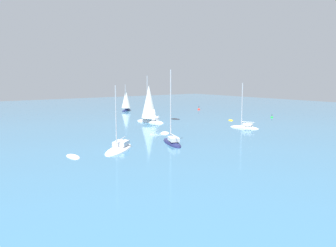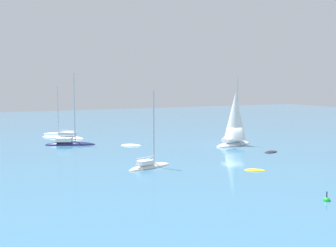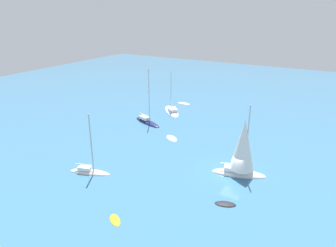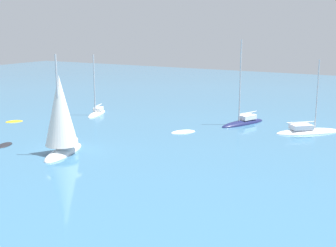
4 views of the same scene
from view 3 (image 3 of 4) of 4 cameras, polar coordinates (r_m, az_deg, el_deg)
The scene contains 9 objects.
ground_plane at distance 40.26m, azimuth 11.70°, elevation -9.16°, with size 160.65×160.65×0.00m, color teal.
yacht at distance 56.75m, azimuth -3.80°, elevation 0.35°, with size 4.07×6.98×10.39m.
dinghy at distance 68.05m, azimuth 2.87°, elevation 3.62°, with size 1.38×3.01×0.45m.
tender at distance 34.74m, azimuth 10.37°, elevation -14.25°, with size 1.82×2.51×0.37m.
dinghy_1 at distance 32.49m, azimuth -9.60°, elevation -16.95°, with size 1.96×2.17×0.33m.
dinghy_2 at distance 49.86m, azimuth 0.67°, elevation -2.74°, with size 2.82×3.11×0.45m.
ketch_1 at distance 39.16m, azimuth 13.33°, elevation -4.86°, with size 3.76×6.87×9.63m.
yacht_1 at distance 62.64m, azimuth 0.69°, elevation 2.26°, with size 7.09×6.69×8.40m.
sloop at distance 41.06m, azimuth -14.08°, elevation -8.41°, with size 2.93×5.49×8.26m.
Camera 3 is at (33.71, 10.16, 19.52)m, focal length 33.55 mm.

